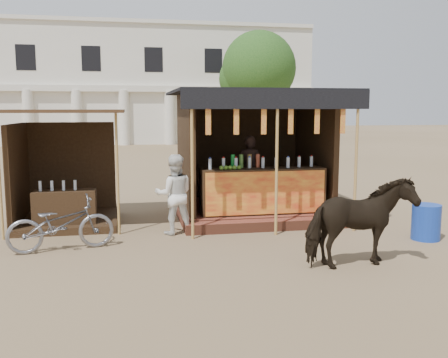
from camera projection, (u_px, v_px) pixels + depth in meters
name	position (u px, v px, depth m)	size (l,w,h in m)	color
ground	(243.00, 262.00, 7.87)	(120.00, 120.00, 0.00)	#846B4C
main_stall	(253.00, 170.00, 11.17)	(3.60, 3.61, 2.78)	brown
secondary_stall	(59.00, 184.00, 10.31)	(2.40, 2.40, 2.38)	#332212
cow	(360.00, 223.00, 7.51)	(0.75, 1.64, 1.39)	black
motorbike	(61.00, 224.00, 8.44)	(0.61, 1.75, 0.92)	gray
bystander	(174.00, 194.00, 9.54)	(0.75, 0.58, 1.54)	white
blue_barrel	(426.00, 222.00, 9.18)	(0.52, 0.52, 0.66)	#1538A3
red_crate	(328.00, 219.00, 10.15)	(0.43, 0.39, 0.33)	#AD2A1C
cooler	(298.00, 210.00, 10.70)	(0.70, 0.53, 0.46)	#197138
background_building	(124.00, 87.00, 36.07)	(26.00, 7.45, 8.18)	silver
tree	(255.00, 71.00, 29.83)	(4.50, 4.40, 7.00)	#382314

